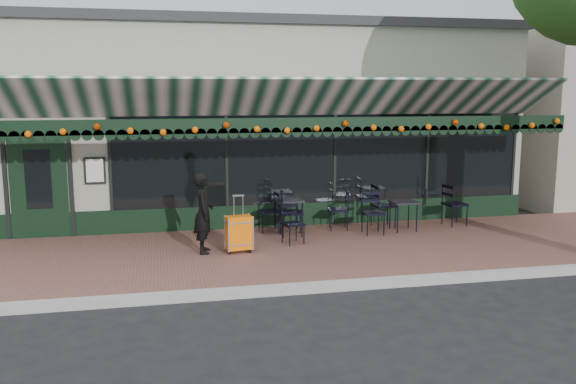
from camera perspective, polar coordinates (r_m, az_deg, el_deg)
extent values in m
plane|color=black|center=(9.77, 2.93, -9.15)|extent=(80.00, 80.00, 0.00)
cube|color=brown|center=(11.60, 0.38, -5.71)|extent=(18.00, 4.00, 0.15)
cube|color=#9E9E99|center=(9.67, 3.06, -8.87)|extent=(18.00, 0.16, 0.15)
cube|color=gray|center=(17.13, -3.95, 6.58)|extent=(12.00, 8.00, 4.50)
cube|color=black|center=(13.49, 3.57, 3.24)|extent=(9.20, 0.04, 2.00)
cube|color=black|center=(13.27, -22.28, 0.69)|extent=(1.10, 0.07, 2.20)
cube|color=silver|center=(13.04, -17.62, 1.92)|extent=(0.42, 0.04, 0.55)
cube|color=black|center=(11.72, -0.16, 6.28)|extent=(12.00, 0.03, 0.28)
cylinder|color=orange|center=(11.67, -0.10, 6.16)|extent=(11.60, 0.12, 0.12)
imported|color=black|center=(11.28, -7.92, -1.94)|extent=(0.40, 0.57, 1.50)
cube|color=orange|center=(11.30, -4.63, -3.81)|extent=(0.50, 0.33, 0.62)
cube|color=black|center=(11.38, -4.60, -5.49)|extent=(0.50, 0.33, 0.06)
cube|color=silver|center=(11.19, -4.66, -1.29)|extent=(0.21, 0.07, 0.38)
cube|color=black|center=(13.19, 10.77, -0.92)|extent=(0.52, 0.52, 0.03)
cylinder|color=black|center=(12.98, 10.22, -2.51)|extent=(0.03, 0.03, 0.60)
cylinder|color=black|center=(13.15, 11.96, -2.41)|extent=(0.03, 0.03, 0.60)
cylinder|color=black|center=(13.37, 9.52, -2.14)|extent=(0.03, 0.03, 0.60)
cylinder|color=black|center=(13.53, 11.22, -2.05)|extent=(0.03, 0.03, 0.60)
cube|color=black|center=(12.85, 0.08, -0.77)|extent=(0.56, 0.56, 0.04)
cylinder|color=black|center=(12.64, -0.74, -2.55)|extent=(0.03, 0.03, 0.66)
cylinder|color=black|center=(12.74, 1.34, -2.46)|extent=(0.03, 0.03, 0.66)
cylinder|color=black|center=(13.09, -1.14, -2.13)|extent=(0.03, 0.03, 0.66)
cylinder|color=black|center=(13.19, 0.87, -2.04)|extent=(0.03, 0.03, 0.66)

